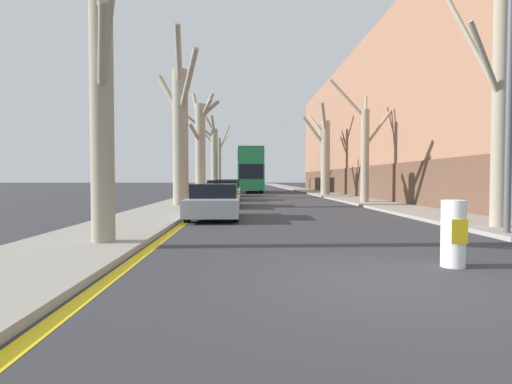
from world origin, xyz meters
TOP-DOWN VIEW (x-y plane):
  - ground_plane at (0.00, 0.00)m, footprint 300.00×300.00m
  - sidewalk_left at (-5.56, 50.00)m, footprint 2.77×120.00m
  - sidewalk_right at (5.56, 50.00)m, footprint 2.77×120.00m
  - building_facade_right at (11.94, 28.25)m, footprint 10.08×46.32m
  - kerb_line_stripe at (-3.99, 50.00)m, footprint 0.24×120.00m
  - street_tree_left_0 at (-4.97, 3.05)m, footprint 1.32×2.75m
  - street_tree_left_1 at (-5.23, 15.12)m, footprint 2.61×3.71m
  - street_tree_left_2 at (-5.27, 25.29)m, footprint 2.46×3.30m
  - street_tree_left_3 at (-5.15, 36.29)m, footprint 3.28×2.68m
  - street_tree_left_4 at (-5.09, 46.89)m, footprint 3.31×3.50m
  - street_tree_right_0 at (5.20, 5.57)m, footprint 3.59×2.31m
  - street_tree_right_1 at (5.14, 17.80)m, footprint 4.28×1.73m
  - street_tree_right_2 at (4.97, 28.80)m, footprint 2.39×4.51m
  - double_decker_bus at (-1.23, 38.24)m, footprint 2.62×10.74m
  - parked_car_0 at (-3.10, 9.32)m, footprint 1.85×4.10m
  - parked_car_1 at (-3.10, 15.68)m, footprint 1.71×4.33m
  - parked_car_2 at (-3.10, 21.93)m, footprint 1.75×4.07m
  - parked_car_3 at (-3.10, 28.28)m, footprint 1.70×3.99m
  - lamp_post at (4.50, 4.32)m, footprint 1.40×0.20m
  - traffic_bollard at (1.47, 1.06)m, footprint 0.39×0.40m

SIDE VIEW (x-z plane):
  - ground_plane at x=0.00m, z-range 0.00..0.00m
  - kerb_line_stripe at x=-3.99m, z-range 0.00..0.01m
  - sidewalk_left at x=-5.56m, z-range 0.00..0.12m
  - sidewalk_right at x=5.56m, z-range 0.00..0.12m
  - traffic_bollard at x=1.47m, z-range 0.00..1.12m
  - parked_car_0 at x=-3.10m, z-range -0.02..1.26m
  - parked_car_1 at x=-3.10m, z-range -0.04..1.36m
  - parked_car_2 at x=-3.10m, z-range -0.04..1.38m
  - parked_car_3 at x=-3.10m, z-range -0.04..1.38m
  - double_decker_bus at x=-1.23m, z-range 0.30..4.96m
  - street_tree_right_1 at x=5.14m, z-range -0.46..6.86m
  - street_tree_left_0 at x=-4.97m, z-range -0.25..6.81m
  - street_tree_right_2 at x=4.97m, z-range -0.12..7.64m
  - street_tree_left_4 at x=-5.09m, z-range -0.31..7.99m
  - street_tree_right_0 at x=5.20m, z-range -0.30..8.03m
  - street_tree_left_3 at x=-5.15m, z-range -0.59..8.58m
  - street_tree_left_1 at x=-5.23m, z-range -0.32..8.32m
  - street_tree_left_2 at x=-5.27m, z-range -0.09..8.19m
  - lamp_post at x=4.50m, z-range 0.47..9.55m
  - building_facade_right at x=11.94m, z-range -0.01..11.89m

